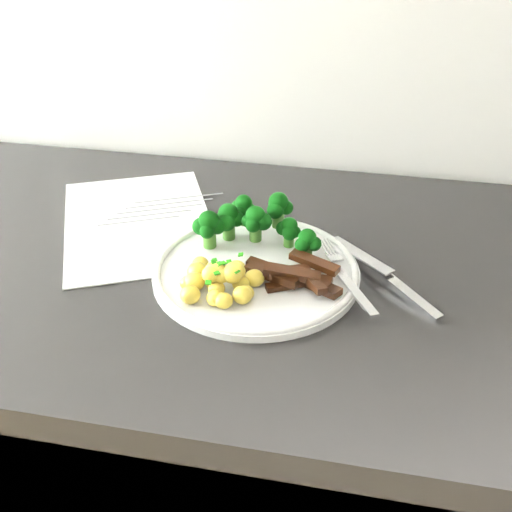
{
  "coord_description": "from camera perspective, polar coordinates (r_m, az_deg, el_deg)",
  "views": [
    {
      "loc": [
        0.15,
        0.98,
        1.4
      ],
      "look_at": [
        0.02,
        1.64,
        0.96
      ],
      "focal_mm": 43.89,
      "sensor_mm": 36.0,
      "label": 1
    }
  ],
  "objects": [
    {
      "name": "potatoes",
      "position": [
        0.77,
        -3.37,
        -2.2
      ],
      "size": [
        0.1,
        0.09,
        0.04
      ],
      "color": "gold",
      "rests_on": "plate"
    },
    {
      "name": "counter",
      "position": [
        1.17,
        -3.77,
        -19.58
      ],
      "size": [
        2.47,
        0.62,
        0.93
      ],
      "color": "black",
      "rests_on": "ground"
    },
    {
      "name": "knife",
      "position": [
        0.81,
        12.63,
        -2.56
      ],
      "size": [
        0.15,
        0.16,
        0.02
      ],
      "color": "silver",
      "rests_on": "plate"
    },
    {
      "name": "broccoli",
      "position": [
        0.85,
        -0.33,
        3.22
      ],
      "size": [
        0.18,
        0.1,
        0.06
      ],
      "color": "#305C1C",
      "rests_on": "plate"
    },
    {
      "name": "recipe_paper",
      "position": [
        0.95,
        -10.67,
        3.08
      ],
      "size": [
        0.32,
        0.36,
        0.0
      ],
      "color": "white",
      "rests_on": "counter"
    },
    {
      "name": "fork",
      "position": [
        0.79,
        8.34,
        -2.09
      ],
      "size": [
        0.09,
        0.16,
        0.02
      ],
      "color": "silver",
      "rests_on": "plate"
    },
    {
      "name": "plate",
      "position": [
        0.81,
        0.0,
        -1.32
      ],
      "size": [
        0.27,
        0.27,
        0.02
      ],
      "color": "silver",
      "rests_on": "counter"
    },
    {
      "name": "beef_strips",
      "position": [
        0.78,
        3.71,
        -1.8
      ],
      "size": [
        0.13,
        0.08,
        0.03
      ],
      "color": "black",
      "rests_on": "plate"
    }
  ]
}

